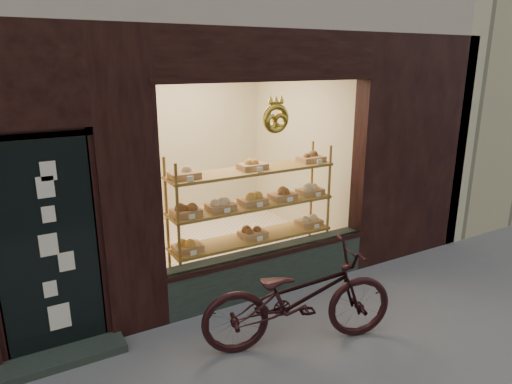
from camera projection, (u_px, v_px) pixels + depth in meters
display_shelf at (253, 216)px, 5.85m from camera, size 2.20×0.45×1.70m
bicycle at (299, 297)px, 4.51m from camera, size 2.07×1.20×1.03m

